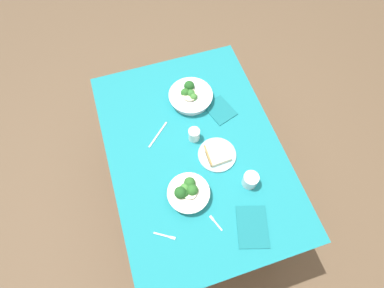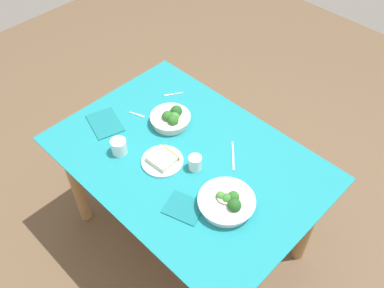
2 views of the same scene
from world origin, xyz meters
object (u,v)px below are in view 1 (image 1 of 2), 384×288
Objects in this scene: napkin_folded_upper at (220,110)px; water_glass_center at (194,135)px; broccoli_bowl_near at (188,192)px; table_knife_left at (158,135)px; fork_by_far_bowl at (166,236)px; napkin_folded_lower at (252,227)px; bread_side_plate at (217,154)px; broccoli_bowl_far at (190,96)px; water_glass_side at (250,180)px; fork_by_near_bowl at (215,222)px.

water_glass_center is at bearing -57.78° from napkin_folded_upper.
broccoli_bowl_near is 0.40m from table_knife_left.
napkin_folded_lower is at bearing 20.29° from fork_by_far_bowl.
bread_side_plate is 2.74× the size of water_glass_center.
bread_side_plate is at bearing -23.86° from napkin_folded_upper.
broccoli_bowl_far and broccoli_bowl_near have the same top height.
water_glass_side is (0.62, 0.13, 0.01)m from broccoli_bowl_far.
broccoli_bowl_near is 0.33m from water_glass_side.
table_knife_left is at bearing -83.25° from napkin_folded_upper.
napkin_folded_lower is (0.08, 0.17, 0.00)m from fork_by_near_bowl.
napkin_folded_lower is (0.43, 0.04, -0.01)m from bread_side_plate.
water_glass_center is (-0.31, 0.14, 0.00)m from broccoli_bowl_near.
water_glass_side is (0.21, 0.11, 0.03)m from bread_side_plate.
fork_by_near_bowl is 0.68m from napkin_folded_upper.
napkin_folded_upper reaches higher than fork_by_far_bowl.
broccoli_bowl_far reaches higher than napkin_folded_lower.
water_glass_side is (0.04, 0.33, 0.00)m from broccoli_bowl_near.
water_glass_side is at bearing -90.91° from table_knife_left.
fork_by_near_bowl and table_knife_left have the same top height.
water_glass_side is at bearing 83.69° from broccoli_bowl_near.
broccoli_bowl_far is 1.21× the size of broccoli_bowl_near.
table_knife_left is at bearing -113.37° from water_glass_center.
bread_side_plate is 0.24m from water_glass_side.
water_glass_side reaches higher than napkin_folded_upper.
fork_by_near_bowl is at bearing -5.55° from water_glass_center.
water_glass_center is at bearing 156.61° from broccoli_bowl_near.
fork_by_far_bowl is 0.59× the size of napkin_folded_upper.
napkin_folded_upper is at bearing 47.13° from broccoli_bowl_far.
napkin_folded_lower is (0.26, 0.26, -0.04)m from broccoli_bowl_near.
bread_side_plate is 1.01× the size of napkin_folded_lower.
fork_by_far_bowl and table_knife_left have the same top height.
broccoli_bowl_far is at bearing -175.97° from napkin_folded_lower.
fork_by_near_bowl is at bearing -22.24° from napkin_folded_upper.
fork_by_near_bowl is 0.48× the size of table_knife_left.
water_glass_center is at bearing -13.28° from broccoli_bowl_far.
fork_by_far_bowl is (0.34, -0.39, -0.01)m from bread_side_plate.
broccoli_bowl_far is at bearing 161.09° from broccoli_bowl_near.
water_glass_side is 0.39× the size of napkin_folded_lower.
bread_side_plate is (0.41, 0.02, -0.02)m from broccoli_bowl_far.
water_glass_center is 0.95× the size of water_glass_side.
broccoli_bowl_far is 0.77m from fork_by_near_bowl.
broccoli_bowl_far reaches higher than fork_by_far_bowl.
fork_by_far_bowl is at bearing -101.82° from napkin_folded_lower.
water_glass_center is at bearing -26.13° from fork_by_near_bowl.
water_glass_side is 0.24m from napkin_folded_lower.
broccoli_bowl_near is 1.04× the size of napkin_folded_lower.
bread_side_plate is at bearing 72.96° from fork_by_far_bowl.
water_glass_center is at bearing -149.26° from bread_side_plate.
napkin_folded_upper reaches higher than fork_by_near_bowl.
fork_by_near_bowl is 0.54× the size of napkin_folded_upper.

